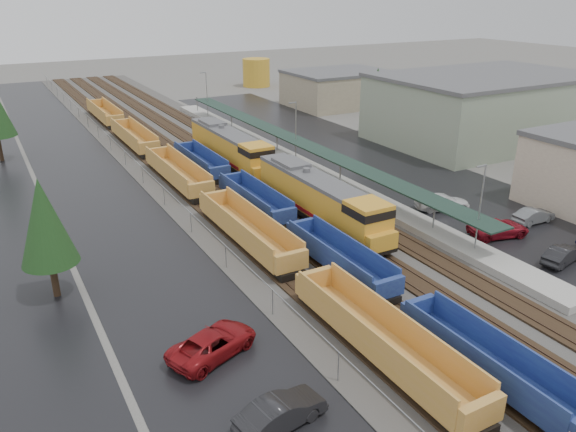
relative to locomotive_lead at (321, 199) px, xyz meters
name	(u,v)px	position (x,y,z in m)	size (l,w,h in m)	color
ballast_strip	(197,155)	(-2.00, 27.89, -2.42)	(20.00, 160.00, 0.08)	#302D2B
trackbed	(197,155)	(-2.00, 27.89, -2.30)	(14.60, 160.00, 0.22)	black
west_parking_lot	(81,172)	(-17.00, 27.89, -2.45)	(10.00, 160.00, 0.02)	black
east_commuter_lot	(357,155)	(17.00, 17.89, -2.45)	(16.00, 100.00, 0.02)	black
station_platform	(296,159)	(7.50, 17.90, -1.72)	(3.00, 80.00, 8.00)	#9E9B93
chainlink_fence	(128,156)	(-11.50, 26.33, -0.85)	(0.08, 160.04, 2.02)	gray
industrial_buildings	(484,115)	(35.76, 13.74, 1.79)	(32.52, 75.30, 9.50)	tan
distant_hills	(169,46)	(42.79, 178.58, -2.46)	(301.00, 140.00, 25.20)	#42513F
tree_west_near	(44,222)	(-24.00, -2.11, 3.36)	(3.96, 3.96, 9.00)	#332316
tree_east	(377,92)	(26.00, 25.89, 4.01)	(4.40, 4.40, 10.00)	#332316
locomotive_lead	(321,199)	(0.00, 0.00, 0.00)	(3.10, 20.43, 4.63)	black
locomotive_trail	(231,148)	(0.00, 21.00, 0.00)	(3.10, 20.43, 4.63)	black
well_string_yellow	(208,198)	(-8.00, 8.63, -1.22)	(2.85, 110.04, 2.53)	#C28C35
well_string_blue	(339,259)	(-4.00, -9.05, -1.31)	(2.60, 73.17, 2.30)	navy
storage_tank	(256,73)	(30.32, 75.75, 0.62)	(6.15, 6.15, 6.15)	gold
parked_car_west_b	(281,413)	(-15.98, -21.58, -1.64)	(4.99, 1.74, 1.64)	black
parked_car_west_c	(213,343)	(-16.74, -14.31, -1.64)	(5.90, 2.72, 1.64)	maroon
parked_car_east_a	(562,255)	(12.73, -16.53, -1.73)	(4.42, 1.54, 1.46)	black
parked_car_east_b	(498,228)	(12.43, -10.23, -1.69)	(5.50, 2.54, 1.53)	maroon
parked_car_east_c	(442,202)	(12.67, -2.84, -1.66)	(5.52, 2.25, 1.60)	silver
parked_car_east_e	(534,216)	(17.84, -9.68, -1.74)	(4.37, 1.52, 1.44)	slate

